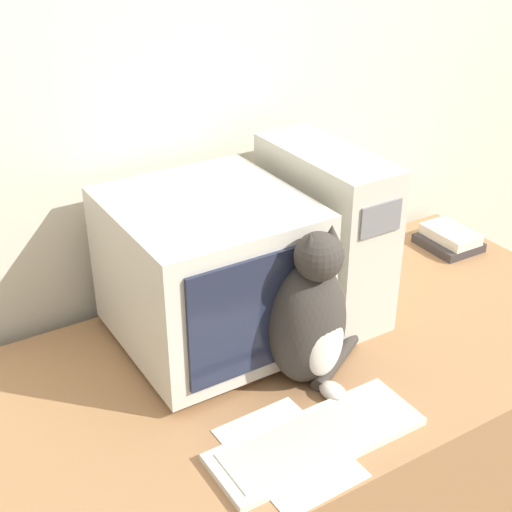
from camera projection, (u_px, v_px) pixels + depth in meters
name	position (u px, v px, depth m)	size (l,w,h in m)	color
wall_back	(216.00, 114.00, 1.99)	(7.00, 0.05, 2.50)	beige
desk	(309.00, 456.00, 2.03)	(1.72, 0.87, 0.76)	#9E7047
crt_monitor	(209.00, 272.00, 1.78)	(0.45, 0.48, 0.40)	beige
computer_tower	(324.00, 231.00, 1.94)	(0.18, 0.44, 0.46)	beige
keyboard	(317.00, 439.00, 1.54)	(0.48, 0.17, 0.02)	silver
cat	(310.00, 318.00, 1.66)	(0.30, 0.23, 0.42)	#38332D
book_stack	(449.00, 239.00, 2.33)	(0.16, 0.18, 0.06)	#383333
pen	(254.00, 439.00, 1.55)	(0.14, 0.04, 0.01)	black
paper_sheet	(288.00, 453.00, 1.52)	(0.22, 0.30, 0.00)	white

